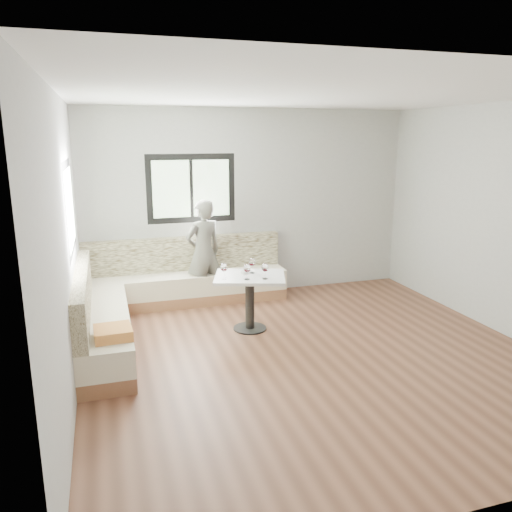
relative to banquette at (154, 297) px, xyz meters
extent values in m
cube|color=brown|center=(1.59, -1.63, -0.33)|extent=(5.00, 5.00, 0.01)
cube|color=white|center=(1.59, -1.63, 2.47)|extent=(5.00, 5.00, 0.01)
cube|color=#B7B7B2|center=(1.59, 0.87, 1.07)|extent=(5.00, 0.01, 2.80)
cube|color=#B7B7B2|center=(1.59, -4.13, 1.07)|extent=(5.00, 0.01, 2.80)
cube|color=#B7B7B2|center=(-0.91, -1.63, 1.07)|extent=(0.01, 5.00, 2.80)
cube|color=#B7B7B2|center=(4.09, -1.63, 1.07)|extent=(0.01, 5.00, 2.80)
cube|color=black|center=(0.69, 0.86, 1.32)|extent=(1.30, 0.02, 1.00)
cube|color=black|center=(-0.90, -0.73, 1.32)|extent=(0.02, 1.30, 1.00)
cube|color=#916041|center=(0.54, 0.60, -0.25)|extent=(2.90, 0.55, 0.16)
cube|color=beige|center=(0.54, 0.60, -0.03)|extent=(2.90, 0.55, 0.29)
cube|color=beige|center=(0.54, 0.80, 0.37)|extent=(2.90, 0.14, 0.50)
cube|color=#916041|center=(-0.64, -0.80, -0.25)|extent=(0.55, 2.25, 0.16)
cube|color=beige|center=(-0.64, -0.80, -0.03)|extent=(0.55, 2.25, 0.29)
cube|color=beige|center=(-0.84, -0.80, 0.37)|extent=(0.14, 2.25, 0.50)
cube|color=#C9742D|center=(-0.55, -1.55, 0.17)|extent=(0.38, 0.38, 0.11)
cylinder|color=black|center=(1.13, -0.65, -0.32)|extent=(0.42, 0.42, 0.02)
cylinder|color=black|center=(1.13, -0.65, 0.00)|extent=(0.11, 0.11, 0.67)
cube|color=silver|center=(1.13, -0.65, 0.36)|extent=(1.02, 0.90, 0.04)
imported|color=slate|center=(0.78, 0.53, 0.43)|extent=(0.65, 0.53, 1.53)
cylinder|color=white|center=(1.09, -0.54, 0.39)|extent=(0.09, 0.09, 0.04)
sphere|color=black|center=(1.10, -0.53, 0.40)|extent=(0.02, 0.02, 0.02)
sphere|color=black|center=(1.08, -0.53, 0.40)|extent=(0.02, 0.02, 0.02)
sphere|color=black|center=(1.09, -0.55, 0.40)|extent=(0.02, 0.02, 0.02)
cylinder|color=white|center=(0.79, -0.69, 0.38)|extent=(0.06, 0.06, 0.01)
cylinder|color=white|center=(0.79, -0.69, 0.42)|extent=(0.01, 0.01, 0.08)
ellipsoid|color=white|center=(0.79, -0.69, 0.52)|extent=(0.09, 0.09, 0.11)
cylinder|color=#41030B|center=(0.79, -0.69, 0.49)|extent=(0.06, 0.06, 0.02)
cylinder|color=white|center=(1.05, -0.81, 0.38)|extent=(0.06, 0.06, 0.01)
cylinder|color=white|center=(1.05, -0.81, 0.42)|extent=(0.01, 0.01, 0.08)
ellipsoid|color=white|center=(1.05, -0.81, 0.52)|extent=(0.09, 0.09, 0.11)
cylinder|color=#41030B|center=(1.05, -0.81, 0.49)|extent=(0.06, 0.06, 0.02)
cylinder|color=white|center=(1.26, -0.85, 0.38)|extent=(0.06, 0.06, 0.01)
cylinder|color=white|center=(1.26, -0.85, 0.42)|extent=(0.01, 0.01, 0.08)
ellipsoid|color=white|center=(1.26, -0.85, 0.52)|extent=(0.09, 0.09, 0.11)
cylinder|color=#41030B|center=(1.26, -0.85, 0.49)|extent=(0.06, 0.06, 0.02)
cylinder|color=white|center=(1.19, -0.54, 0.38)|extent=(0.06, 0.06, 0.01)
cylinder|color=white|center=(1.19, -0.54, 0.42)|extent=(0.01, 0.01, 0.08)
ellipsoid|color=white|center=(1.19, -0.54, 0.52)|extent=(0.09, 0.09, 0.11)
cylinder|color=#41030B|center=(1.19, -0.54, 0.49)|extent=(0.06, 0.06, 0.02)
camera|label=1|loc=(-0.55, -6.37, 2.06)|focal=35.00mm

